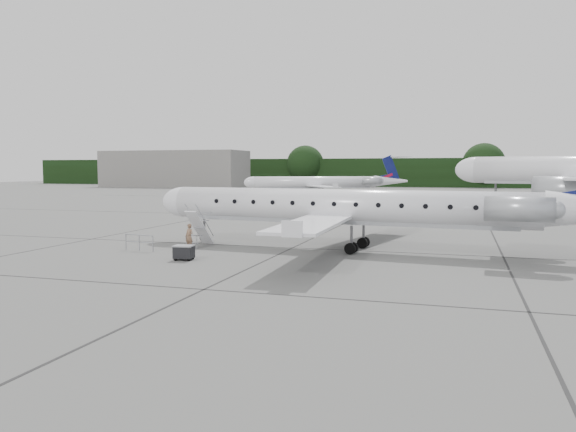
% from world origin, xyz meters
% --- Properties ---
extents(ground, '(320.00, 320.00, 0.00)m').
position_xyz_m(ground, '(0.00, 0.00, 0.00)').
color(ground, slate).
rests_on(ground, ground).
extents(treeline, '(260.00, 4.00, 8.00)m').
position_xyz_m(treeline, '(0.00, 130.00, 4.00)').
color(treeline, black).
rests_on(treeline, ground).
extents(terminal_building, '(40.00, 14.00, 10.00)m').
position_xyz_m(terminal_building, '(-70.00, 110.00, 5.00)').
color(terminal_building, slate).
rests_on(terminal_building, ground).
extents(main_regional_jet, '(31.96, 24.42, 7.69)m').
position_xyz_m(main_regional_jet, '(-0.56, 4.26, 3.85)').
color(main_regional_jet, white).
rests_on(main_regional_jet, ground).
extents(airstair, '(1.06, 2.28, 2.41)m').
position_xyz_m(airstair, '(-9.83, 2.93, 1.21)').
color(airstair, white).
rests_on(airstair, ground).
extents(passenger, '(0.68, 0.54, 1.63)m').
position_xyz_m(passenger, '(-9.95, 1.68, 0.82)').
color(passenger, '#846048').
rests_on(passenger, ground).
extents(safety_railing, '(2.18, 0.45, 1.00)m').
position_xyz_m(safety_railing, '(-12.62, 0.09, 0.50)').
color(safety_railing, '#94969C').
rests_on(safety_railing, ground).
extents(baggage_cart, '(1.13, 0.96, 0.90)m').
position_xyz_m(baggage_cart, '(-8.23, -2.34, 0.45)').
color(baggage_cart, black).
rests_on(baggage_cart, ground).
extents(bg_regional_left, '(34.61, 31.14, 7.45)m').
position_xyz_m(bg_regional_left, '(-18.31, 66.63, 3.73)').
color(bg_regional_left, white).
rests_on(bg_regional_left, ground).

